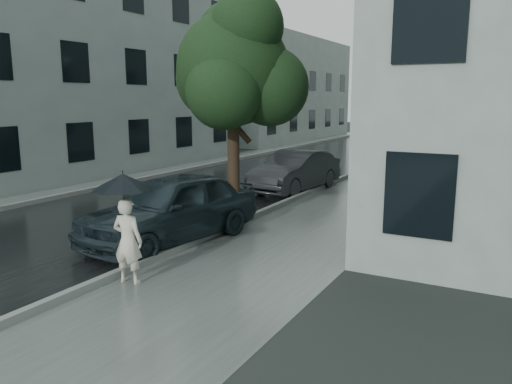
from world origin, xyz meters
The scene contains 14 objects.
ground centered at (0.00, 0.00, 0.00)m, with size 120.00×120.00×0.00m, color black.
sidewalk centered at (0.25, 12.00, 0.00)m, with size 3.50×60.00×0.01m, color slate.
kerb_near centered at (-1.57, 12.00, 0.07)m, with size 0.15×60.00×0.15m, color slate.
asphalt_road centered at (-5.08, 12.00, 0.00)m, with size 6.85×60.00×0.00m, color black.
kerb_far centered at (-8.57, 12.00, 0.07)m, with size 0.15×60.00×0.15m, color slate.
sidewalk_far centered at (-9.50, 12.00, 0.00)m, with size 1.70×60.00×0.01m, color #4C5451.
building_far_a centered at (-13.77, 8.00, 4.75)m, with size 7.02×20.00×9.50m.
building_far_b centered at (-13.77, 30.00, 4.00)m, with size 7.02×18.00×8.00m.
pedestrian centered at (-1.20, -1.00, 0.78)m, with size 0.56×0.37×1.55m, color beige.
umbrella centered at (-1.23, -1.01, 1.85)m, with size 1.19×1.19×1.10m.
street_tree centered at (-1.40, 3.11, 3.99)m, with size 3.52×3.19×5.71m.
lamp_post centered at (-0.89, 13.74, 3.20)m, with size 0.85×0.35×5.62m.
car_near centered at (-2.20, 1.52, 0.79)m, with size 1.86×4.62×1.57m, color #1B282E.
car_far centered at (-2.27, 8.69, 0.72)m, with size 1.51×4.34×1.43m, color #222327.
Camera 1 is at (4.86, -7.42, 3.28)m, focal length 35.00 mm.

